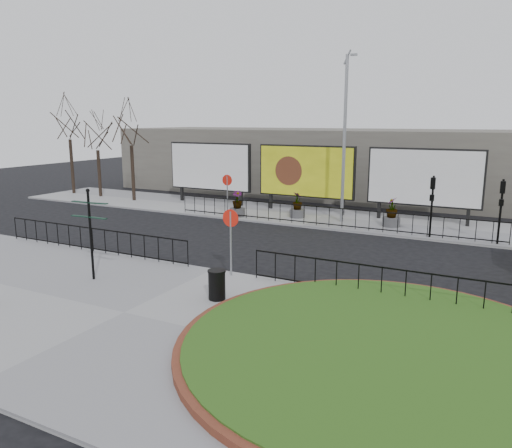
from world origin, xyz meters
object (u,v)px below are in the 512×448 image
Objects in this scene: lamp_post at (345,137)px; planter_a at (237,206)px; planter_b at (297,207)px; fingerpost_sign at (90,225)px; billboard_mid at (306,172)px; litter_bin at (217,285)px; planter_c at (392,215)px.

lamp_post reaches higher than planter_a.
lamp_post reaches higher than planter_b.
lamp_post is at bearing 12.10° from planter_a.
lamp_post is 15.08m from fingerpost_sign.
fingerpost_sign is (-1.67, -16.05, -0.49)m from billboard_mid.
lamp_post is 9.57× the size of litter_bin.
billboard_mid reaches higher than fingerpost_sign.
litter_bin is at bearing -62.93° from planter_a.
planter_c is (5.77, -1.97, -1.86)m from billboard_mid.
planter_a is (-6.37, 12.47, 0.10)m from litter_bin.
planter_c is at bearing -18.88° from billboard_mid.
litter_bin is 14.10m from planter_b.
planter_b is (1.97, 14.08, -1.40)m from fingerpost_sign.
lamp_post is 4.93m from planter_b.
fingerpost_sign is 14.29m from planter_b.
fingerpost_sign is 2.10× the size of planter_c.
lamp_post reaches higher than litter_bin.
planter_b is at bearing 180.00° from planter_c.
planter_b is 5.47m from planter_c.
planter_a is 0.96× the size of planter_c.
planter_b is (-2.71, -0.00, -4.12)m from lamp_post.
planter_a is 3.55m from planter_b.
planter_c is at bearing 0.00° from planter_b.
billboard_mid is at bearing 146.75° from lamp_post.
planter_c reaches higher than planter_a.
planter_b is (-3.06, 13.76, 0.10)m from litter_bin.
billboard_mid is at bearing 102.06° from litter_bin.
fingerpost_sign reaches higher than planter_c.
fingerpost_sign is 5.25m from litter_bin.
lamp_post is at bearing 91.47° from litter_bin.
planter_b is (3.31, 1.29, -0.00)m from planter_a.
planter_c is (8.78, 1.29, 0.03)m from planter_a.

